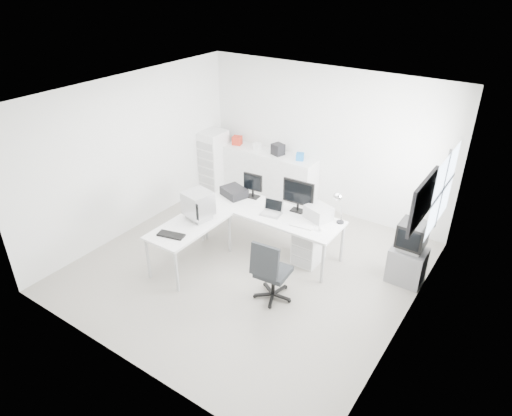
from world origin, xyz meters
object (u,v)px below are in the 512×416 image
Objects in this scene: tv_cabinet at (407,265)px; filing_cabinet at (214,161)px; crt_monitor at (198,204)px; crt_tv at (412,237)px; side_desk at (190,244)px; laptop at (271,209)px; laser_printer at (319,213)px; lcd_monitor_small at (253,186)px; office_chair at (273,269)px; inkjet_printer at (234,192)px; lcd_monitor_large at (298,196)px; drawer_pedestal at (309,246)px; main_desk at (271,231)px; sideboard at (269,176)px.

tv_cabinet is 0.44× the size of filing_cabinet.
crt_tv is at bearing 34.40° from crt_monitor.
side_desk is 1.43m from laptop.
lcd_monitor_small is at bearing -162.26° from laser_printer.
filing_cabinet is at bearing 140.24° from laptop.
lcd_monitor_small reaches higher than side_desk.
laptop is 0.33× the size of office_chair.
lcd_monitor_large is at bearing 26.60° from inkjet_printer.
filing_cabinet is (-1.75, 1.07, -0.32)m from lcd_monitor_small.
laser_printer reaches higher than side_desk.
filing_cabinet reaches higher than tv_cabinet.
lcd_monitor_large is (-0.35, 0.20, 0.73)m from drawer_pedestal.
main_desk is 0.97m from inkjet_printer.
sideboard is (-0.24, 1.51, -0.32)m from inkjet_printer.
tv_cabinet is (1.50, 0.39, -0.01)m from drawer_pedestal.
lcd_monitor_small is 2.84m from tv_cabinet.
lcd_monitor_large is at bearing 48.37° from side_desk.
crt_monitor is 0.87× the size of tv_cabinet.
crt_tv is at bearing 14.65° from drawer_pedestal.
side_desk is at bearing -70.52° from inkjet_printer.
laser_printer is at bearing -171.30° from tv_cabinet.
laptop is 0.77m from laser_printer.
crt_monitor is (0.00, 0.25, 0.63)m from side_desk.
sideboard is (-1.84, 1.39, -0.35)m from laser_printer.
main_desk is 5.56× the size of inkjet_printer.
crt_tv is (3.05, 0.34, -0.03)m from inkjet_printer.
tv_cabinet is at bearing 5.54° from laptop.
lcd_monitor_large is (1.20, 0.15, 0.21)m from inkjet_printer.
side_desk is 2.84m from filing_cabinet.
laser_printer is at bearing 15.95° from laptop.
main_desk is 2.24m from tv_cabinet.
crt_monitor is 3.32m from crt_tv.
lcd_monitor_small is 0.22× the size of sideboard.
drawer_pedestal is 1.79× the size of laptop.
laser_printer reaches higher than main_desk.
side_desk is 1.57m from office_chair.
drawer_pedestal is at bearing -165.35° from tv_cabinet.
main_desk reaches higher than tv_cabinet.
laser_printer is (1.60, 1.32, 0.48)m from side_desk.
lcd_monitor_large is 1.69× the size of laptop.
main_desk and side_desk have the same top height.
lcd_monitor_small reaches higher than drawer_pedestal.
lcd_monitor_large reaches higher than filing_cabinet.
tv_cabinet is (3.05, 1.54, -0.09)m from side_desk.
laptop is at bearing -56.39° from sideboard.
laser_printer is at bearing -7.02° from lcd_monitor_large.
crt_tv reaches higher than sideboard.
laptop reaches higher than main_desk.
inkjet_printer is at bearing -157.84° from lcd_monitor_small.
inkjet_printer is at bearing -81.10° from sideboard.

